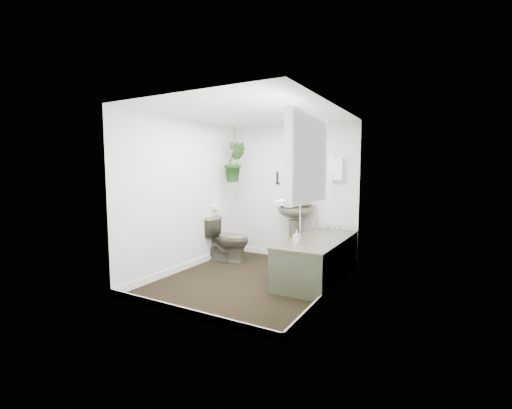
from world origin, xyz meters
The scene contains 22 objects.
floor centered at (0.00, 0.00, -0.01)m, with size 2.30×2.80×0.02m, color black.
ceiling centered at (0.00, 0.00, 2.31)m, with size 2.30×2.80×0.02m, color white.
wall_back centered at (0.00, 1.41, 1.15)m, with size 2.30×0.02×2.30m, color white.
wall_front centered at (0.00, -1.41, 1.15)m, with size 2.30×0.02×2.30m, color white.
wall_left centered at (-1.16, 0.00, 1.15)m, with size 0.02×2.80×2.30m, color white.
wall_right centered at (1.16, 0.00, 1.15)m, with size 0.02×2.80×2.30m, color white.
skirting centered at (0.00, 0.00, 0.05)m, with size 2.30×2.80×0.10m, color white.
bathtub centered at (0.80, 0.50, 0.29)m, with size 0.72×1.72×0.58m, color #484737, non-canonical shape.
bath_screen centered at (0.47, 0.99, 1.28)m, with size 0.04×0.72×1.40m, color silver, non-canonical shape.
shower_box centered at (0.80, 1.34, 1.55)m, with size 0.20×0.10×0.35m, color white.
oval_mirror centered at (0.15, 1.37, 1.50)m, with size 0.46×0.03×0.62m, color beige.
wall_sconce centered at (-0.25, 1.36, 1.40)m, with size 0.04×0.04×0.22m, color black.
toilet_roll_holder centered at (-1.10, 0.70, 0.90)m, with size 0.11×0.11×0.11m, color white.
window_recess centered at (1.09, -0.70, 1.65)m, with size 0.08×1.00×0.90m, color white.
window_sill centered at (1.02, -0.70, 1.23)m, with size 0.18×1.00×0.04m, color white.
window_blinds centered at (1.04, -0.70, 1.65)m, with size 0.01×0.86×0.76m, color white.
toilet centered at (-0.85, 0.69, 0.37)m, with size 0.42×0.73×0.74m, color #484737.
pedestal_sink centered at (0.15, 1.20, 0.50)m, with size 0.59×0.50×1.00m, color #484737, non-canonical shape.
sill_plant centered at (1.03, -0.40, 1.37)m, with size 0.21×0.19×0.24m, color black.
hanging_plant centered at (-0.87, 0.95, 1.67)m, with size 0.37×0.30×0.67m, color black.
soap_bottle centered at (0.65, 0.09, 0.66)m, with size 0.08×0.08×0.17m, color black.
hanging_pot centered at (-0.87, 0.95, 1.94)m, with size 0.16×0.16×0.12m, color #382F1F.
Camera 1 is at (2.35, -4.04, 1.54)m, focal length 24.00 mm.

